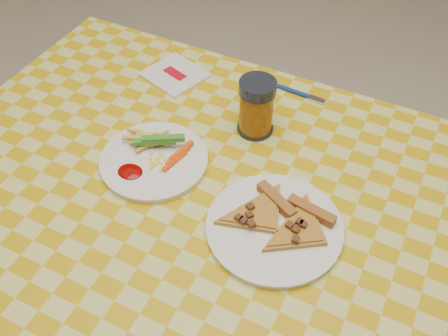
% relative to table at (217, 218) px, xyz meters
% --- Properties ---
extents(table, '(1.28, 0.88, 0.76)m').
position_rel_table_xyz_m(table, '(0.00, 0.00, 0.00)').
color(table, silver).
rests_on(table, ground).
extents(plate_left, '(0.22, 0.22, 0.01)m').
position_rel_table_xyz_m(plate_left, '(-0.16, 0.02, 0.08)').
color(plate_left, white).
rests_on(plate_left, table).
extents(plate_right, '(0.28, 0.28, 0.01)m').
position_rel_table_xyz_m(plate_right, '(0.13, -0.03, 0.08)').
color(plate_right, white).
rests_on(plate_right, table).
extents(fries_veggies, '(0.16, 0.15, 0.04)m').
position_rel_table_xyz_m(fries_veggies, '(-0.17, 0.04, 0.10)').
color(fries_veggies, '#E5C549').
rests_on(fries_veggies, plate_left).
extents(pizza_slices, '(0.25, 0.22, 0.02)m').
position_rel_table_xyz_m(pizza_slices, '(0.14, -0.01, 0.09)').
color(pizza_slices, '#B78B38').
rests_on(pizza_slices, plate_right).
extents(drink_glass, '(0.08, 0.08, 0.13)m').
position_rel_table_xyz_m(drink_glass, '(-0.01, 0.21, 0.14)').
color(drink_glass, black).
rests_on(drink_glass, table).
extents(napkin, '(0.17, 0.16, 0.01)m').
position_rel_table_xyz_m(napkin, '(-0.27, 0.30, 0.08)').
color(napkin, white).
rests_on(napkin, table).
extents(fork, '(0.13, 0.02, 0.01)m').
position_rel_table_xyz_m(fork, '(0.04, 0.37, 0.08)').
color(fork, navy).
rests_on(fork, table).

